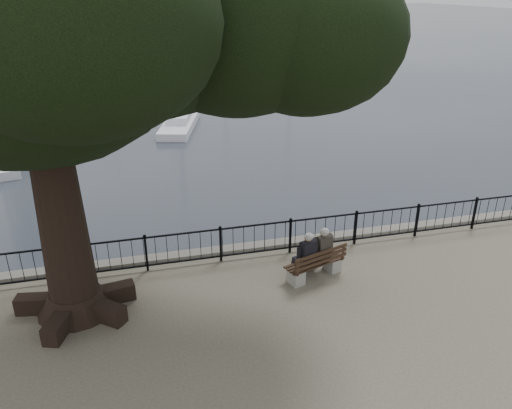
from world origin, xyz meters
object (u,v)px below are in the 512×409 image
object	(u,v)px
tree	(79,13)
person_left	(304,257)
bench	(316,267)
person_right	(320,252)
lion_monument	(168,39)

from	to	relation	value
tree	person_left	bearing A→B (deg)	-2.34
bench	tree	distance (m)	7.99
bench	person_left	distance (m)	0.46
bench	person_left	bearing A→B (deg)	-179.63
person_right	lion_monument	distance (m)	48.71
lion_monument	bench	bearing A→B (deg)	-90.90
person_left	bench	bearing A→B (deg)	0.37
bench	person_right	distance (m)	0.40
person_left	lion_monument	bearing A→B (deg)	88.72
bench	lion_monument	bearing A→B (deg)	89.10
person_left	lion_monument	world-z (taller)	lion_monument
person_right	lion_monument	world-z (taller)	lion_monument
person_right	lion_monument	bearing A→B (deg)	89.29
person_right	lion_monument	size ratio (longest dim) A/B	0.15
bench	person_left	world-z (taller)	person_left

